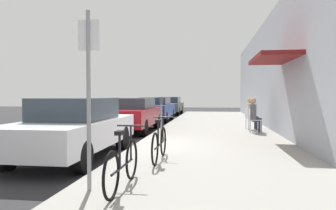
{
  "coord_description": "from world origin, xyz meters",
  "views": [
    {
      "loc": [
        2.16,
        -8.56,
        1.51
      ],
      "look_at": [
        0.09,
        6.15,
        1.04
      ],
      "focal_mm": 33.43,
      "sensor_mm": 36.0,
      "label": 1
    }
  ],
  "objects": [
    {
      "name": "ground_plane",
      "position": [
        0.0,
        0.0,
        0.0
      ],
      "size": [
        60.0,
        60.0,
        0.0
      ],
      "primitive_type": "plane",
      "color": "#2D2D30"
    },
    {
      "name": "sidewalk_slab",
      "position": [
        2.25,
        2.0,
        0.06
      ],
      "size": [
        4.5,
        32.0,
        0.12
      ],
      "primitive_type": "cube",
      "color": "#9E9B93",
      "rests_on": "ground_plane"
    },
    {
      "name": "building_facade",
      "position": [
        4.64,
        1.99,
        2.43
      ],
      "size": [
        1.4,
        32.0,
        4.87
      ],
      "color": "#999EA8",
      "rests_on": "ground_plane"
    },
    {
      "name": "parked_car_0",
      "position": [
        -1.1,
        -1.48,
        0.74
      ],
      "size": [
        1.8,
        4.4,
        1.44
      ],
      "color": "silver",
      "rests_on": "ground_plane"
    },
    {
      "name": "parked_car_1",
      "position": [
        -1.1,
        3.98,
        0.73
      ],
      "size": [
        1.8,
        4.4,
        1.39
      ],
      "color": "maroon",
      "rests_on": "ground_plane"
    },
    {
      "name": "parked_car_2",
      "position": [
        -1.1,
        9.22,
        0.73
      ],
      "size": [
        1.8,
        4.4,
        1.38
      ],
      "color": "navy",
      "rests_on": "ground_plane"
    },
    {
      "name": "parked_car_3",
      "position": [
        -1.1,
        15.49,
        0.72
      ],
      "size": [
        1.8,
        4.4,
        1.37
      ],
      "color": "#47514C",
      "rests_on": "ground_plane"
    },
    {
      "name": "parking_meter",
      "position": [
        0.45,
        1.96,
        0.89
      ],
      "size": [
        0.12,
        0.1,
        1.32
      ],
      "color": "slate",
      "rests_on": "sidewalk_slab"
    },
    {
      "name": "street_sign",
      "position": [
        0.4,
        -4.25,
        1.64
      ],
      "size": [
        0.32,
        0.06,
        2.6
      ],
      "color": "gray",
      "rests_on": "sidewalk_slab"
    },
    {
      "name": "bicycle_0",
      "position": [
        0.86,
        -4.1,
        0.48
      ],
      "size": [
        0.46,
        1.71,
        0.9
      ],
      "color": "black",
      "rests_on": "sidewalk_slab"
    },
    {
      "name": "bicycle_1",
      "position": [
        1.06,
        -2.04,
        0.48
      ],
      "size": [
        0.46,
        1.71,
        0.9
      ],
      "color": "black",
      "rests_on": "sidewalk_slab"
    },
    {
      "name": "cafe_chair_0",
      "position": [
        3.68,
        3.44,
        0.62
      ],
      "size": [
        0.46,
        0.46,
        0.87
      ],
      "color": "silver",
      "rests_on": "sidewalk_slab"
    },
    {
      "name": "seated_patron_0",
      "position": [
        3.74,
        3.43,
        0.82
      ],
      "size": [
        0.44,
        0.37,
        1.29
      ],
      "color": "#232838",
      "rests_on": "sidewalk_slab"
    },
    {
      "name": "cafe_chair_1",
      "position": [
        3.69,
        4.42,
        0.62
      ],
      "size": [
        0.5,
        0.5,
        0.87
      ],
      "color": "silver",
      "rests_on": "sidewalk_slab"
    },
    {
      "name": "seated_patron_1",
      "position": [
        3.74,
        4.42,
        0.82
      ],
      "size": [
        0.46,
        0.41,
        1.29
      ],
      "color": "#232838",
      "rests_on": "sidewalk_slab"
    }
  ]
}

